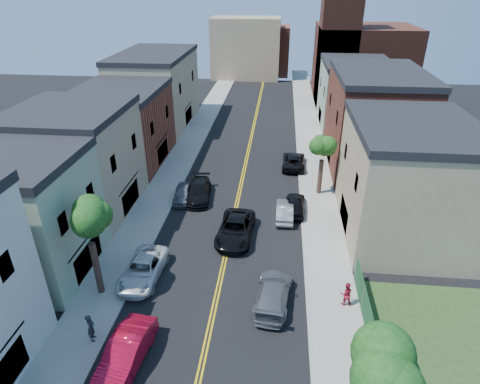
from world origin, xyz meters
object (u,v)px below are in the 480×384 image
(red_sedan, at_px, (126,353))
(black_car_right, at_px, (295,204))
(silver_car_right, at_px, (285,211))
(pedestrian_right, at_px, (346,294))
(dark_car_right_far, at_px, (294,161))
(grey_car_left, at_px, (183,194))
(grey_car_right, at_px, (273,293))
(black_suv_lane, at_px, (236,229))
(black_car_left, at_px, (199,191))
(white_pickup, at_px, (143,269))
(pedestrian_left, at_px, (91,328))

(red_sedan, height_order, black_car_right, red_sedan)
(silver_car_right, relative_size, pedestrian_right, 2.51)
(silver_car_right, relative_size, dark_car_right_far, 0.80)
(grey_car_left, distance_m, black_car_right, 10.85)
(grey_car_right, xyz_separation_m, black_suv_lane, (-3.30, 7.29, 0.05))
(black_car_left, bearing_deg, grey_car_right, -66.00)
(black_car_right, distance_m, black_suv_lane, 6.90)
(black_suv_lane, bearing_deg, white_pickup, -133.11)
(red_sedan, relative_size, black_suv_lane, 0.87)
(grey_car_right, distance_m, black_suv_lane, 8.01)
(white_pickup, bearing_deg, pedestrian_right, -3.53)
(grey_car_right, bearing_deg, silver_car_right, -87.68)
(grey_car_left, height_order, dark_car_right_far, dark_car_right_far)
(red_sedan, bearing_deg, dark_car_right_far, 76.55)
(silver_car_right, bearing_deg, pedestrian_right, 110.53)
(red_sedan, distance_m, black_car_left, 19.30)
(grey_car_left, relative_size, black_suv_lane, 0.68)
(grey_car_right, bearing_deg, dark_car_right_far, -88.31)
(red_sedan, bearing_deg, white_pickup, 106.28)
(black_car_left, distance_m, black_suv_lane, 7.66)
(red_sedan, height_order, silver_car_right, red_sedan)
(white_pickup, distance_m, black_car_right, 15.20)
(red_sedan, distance_m, dark_car_right_far, 29.36)
(white_pickup, height_order, pedestrian_right, pedestrian_right)
(white_pickup, relative_size, black_suv_lane, 0.91)
(grey_car_left, relative_size, dark_car_right_far, 0.76)
(black_car_right, bearing_deg, white_pickup, 46.36)
(grey_car_right, xyz_separation_m, dark_car_right_far, (1.70, 22.06, -0.04))
(red_sedan, relative_size, pedestrian_left, 2.75)
(black_car_right, relative_size, pedestrian_right, 2.62)
(red_sedan, height_order, grey_car_left, red_sedan)
(grey_car_left, xyz_separation_m, pedestrian_right, (13.81, -13.00, 0.31))
(grey_car_right, relative_size, dark_car_right_far, 1.01)
(dark_car_right_far, distance_m, pedestrian_right, 22.10)
(white_pickup, height_order, black_suv_lane, black_suv_lane)
(black_car_left, relative_size, grey_car_right, 1.01)
(black_car_left, relative_size, pedestrian_right, 3.19)
(silver_car_right, distance_m, pedestrian_left, 18.89)
(grey_car_left, relative_size, silver_car_right, 0.95)
(grey_car_left, bearing_deg, silver_car_right, -18.70)
(black_car_left, bearing_deg, pedestrian_right, -52.71)
(black_car_right, distance_m, dark_car_right_far, 10.02)
(red_sedan, height_order, grey_car_right, red_sedan)
(red_sedan, distance_m, grey_car_left, 18.86)
(black_suv_lane, bearing_deg, grey_car_right, -62.52)
(black_car_right, relative_size, pedestrian_left, 2.37)
(red_sedan, height_order, pedestrian_right, pedestrian_right)
(grey_car_left, bearing_deg, pedestrian_right, -48.81)
(black_car_left, height_order, pedestrian_right, pedestrian_right)
(grey_car_left, relative_size, black_car_right, 0.91)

